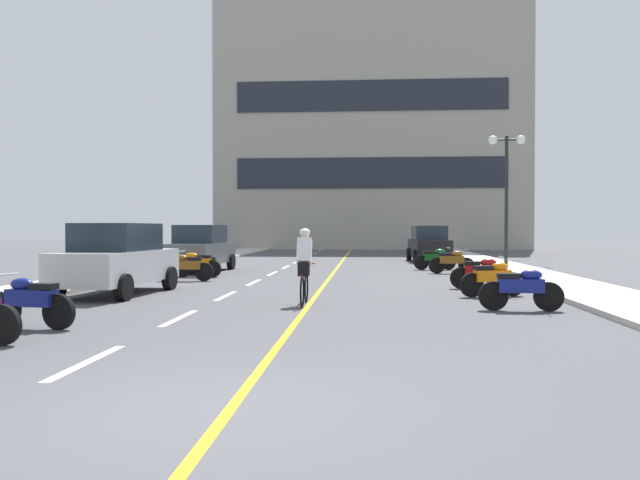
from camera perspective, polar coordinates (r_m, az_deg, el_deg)
The scene contains 30 objects.
ground_plane at distance 26.96m, azimuth 0.92°, elevation -2.56°, with size 140.00×140.00×0.00m, color #47474C.
curb_left at distance 31.15m, azimuth -12.11°, elevation -1.99°, with size 2.40×72.00×0.12m, color #B7B2A8.
curb_right at distance 30.44m, azimuth 14.92°, elevation -2.07°, with size 2.40×72.00×0.12m, color #B7B2A8.
lane_dash_0 at distance 8.78m, azimuth -19.90°, elevation -10.11°, with size 0.14×2.20×0.01m, color silver.
lane_dash_1 at distance 12.49m, azimuth -12.34°, elevation -6.76°, with size 0.14×2.20×0.01m, color silver.
lane_dash_2 at distance 16.33m, azimuth -8.34°, elevation -4.91°, with size 0.14×2.20×0.01m, color silver.
lane_dash_3 at distance 20.24m, azimuth -5.88°, elevation -3.75°, with size 0.14×2.20×0.01m, color silver.
lane_dash_4 at distance 24.18m, azimuth -4.22°, elevation -2.97°, with size 0.14×2.20×0.01m, color silver.
lane_dash_5 at distance 28.13m, azimuth -3.03°, elevation -2.40°, with size 0.14×2.20×0.01m, color silver.
lane_dash_6 at distance 32.10m, azimuth -2.14°, elevation -1.98°, with size 0.14×2.20×0.01m, color silver.
lane_dash_7 at distance 36.07m, azimuth -1.44°, elevation -1.64°, with size 0.14×2.20×0.01m, color silver.
lane_dash_8 at distance 40.05m, azimuth -0.88°, elevation -1.38°, with size 0.14×2.20×0.01m, color silver.
lane_dash_9 at distance 44.03m, azimuth -0.42°, elevation -1.16°, with size 0.14×2.20×0.01m, color silver.
lane_dash_10 at distance 48.02m, azimuth -0.04°, elevation -0.98°, with size 0.14×2.20×0.01m, color silver.
lane_dash_11 at distance 52.01m, azimuth 0.28°, elevation -0.82°, with size 0.14×2.20×0.01m, color silver.
centre_line_yellow at distance 29.93m, azimuth 1.73°, elevation -2.20°, with size 0.12×66.00×0.01m, color gold.
office_building at distance 55.87m, azimuth 4.49°, elevation 9.69°, with size 25.27×8.87×20.21m.
street_lamp_mid at distance 26.95m, azimuth 16.18°, elevation 5.86°, with size 1.46×0.36×5.29m.
parked_car_near at distance 17.24m, azimuth -17.52°, elevation -1.59°, with size 2.18×4.32×1.82m.
parked_car_mid at distance 25.59m, azimuth -10.53°, elevation -0.72°, with size 2.10×4.28×1.82m.
parked_car_far at distance 33.07m, azimuth 9.62°, elevation -0.32°, with size 2.09×4.28×1.82m.
motorcycle_1 at distance 11.96m, azimuth -24.20°, elevation -4.90°, with size 1.68×0.67×0.92m.
motorcycle_2 at distance 13.81m, azimuth 17.41°, elevation -4.07°, with size 1.70×0.60×0.92m.
motorcycle_3 at distance 16.47m, azimuth 15.04°, elevation -3.24°, with size 1.66×0.74×0.92m.
motorcycle_4 at distance 18.49m, azimuth 14.09°, elevation -2.77°, with size 1.70×0.60×0.92m.
motorcycle_5 at distance 21.05m, azimuth -11.73°, elevation -2.30°, with size 1.70×0.60×0.92m.
motorcycle_6 at distance 22.63m, azimuth -10.83°, elevation -2.07°, with size 1.70×0.60×0.92m.
motorcycle_7 at distance 24.54m, azimuth 11.60°, elevation -1.83°, with size 1.70×0.60×0.92m.
motorcycle_8 at distance 26.54m, azimuth 10.15°, elevation -1.61°, with size 1.70×0.60×0.92m.
cyclist_rider at distance 14.24m, azimuth -1.40°, elevation -2.20°, with size 0.42×1.77×1.71m.
Camera 1 is at (1.52, -5.86, 1.69)m, focal length 36.16 mm.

